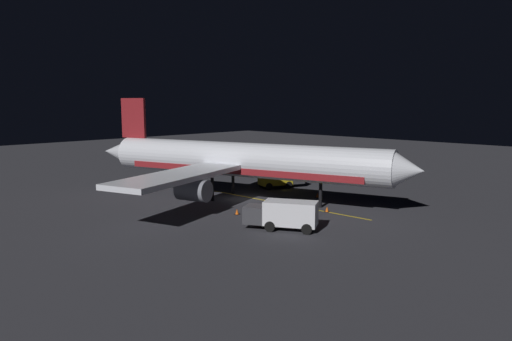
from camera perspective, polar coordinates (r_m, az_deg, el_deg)
name	(u,v)px	position (r m, az deg, el deg)	size (l,w,h in m)	color
ground_plane	(243,200)	(54.21, -1.52, -3.55)	(180.00, 180.00, 0.20)	#2E2E34
apron_guide_stripe	(277,203)	(52.42, 2.58, -3.86)	(0.24, 22.95, 0.01)	gold
airliner	(238,161)	(53.78, -2.11, 1.13)	(35.78, 39.36, 11.38)	silver
baggage_truck	(284,215)	(41.42, 3.34, -5.31)	(4.83, 6.53, 2.51)	silver
catering_truck	(280,178)	(61.34, 2.85, -0.95)	(6.17, 4.08, 2.28)	gold
ground_crew_worker	(295,213)	(44.09, 4.72, -5.03)	(0.40, 0.40, 1.74)	black
traffic_cone_near_left	(327,209)	(48.55, 8.47, -4.62)	(0.50, 0.50, 0.55)	#EA590F
traffic_cone_near_right	(318,195)	(55.63, 7.36, -2.95)	(0.50, 0.50, 0.55)	#EA590F
traffic_cone_under_wing	(237,212)	(47.02, -2.28, -4.96)	(0.50, 0.50, 0.55)	#EA590F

